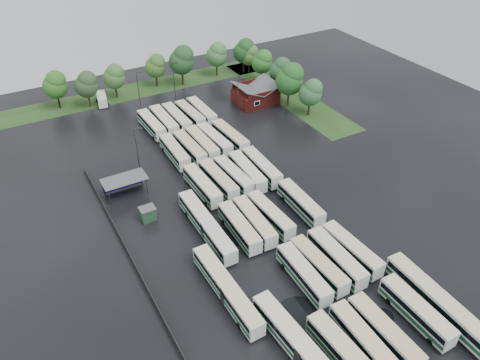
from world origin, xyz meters
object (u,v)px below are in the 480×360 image
artic_bus_west_a (301,348)px  minibus (102,99)px  brick_building (255,96)px  artic_bus_east (438,302)px

artic_bus_west_a → minibus: bearing=88.2°
brick_building → artic_bus_west_a: brick_building is taller
minibus → artic_bus_east: bearing=-65.2°
artic_bus_east → minibus: (-22.36, 87.67, -0.44)m
artic_bus_west_a → artic_bus_east: (20.96, -3.52, -0.01)m
artic_bus_east → brick_building: bearing=81.7°
artic_bus_west_a → artic_bus_east: artic_bus_west_a is taller
brick_building → minibus: 39.00m
brick_building → artic_bus_east: brick_building is taller
artic_bus_west_a → brick_building: bearing=60.6°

